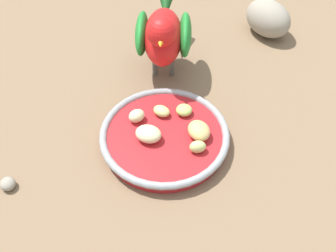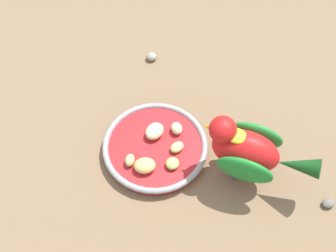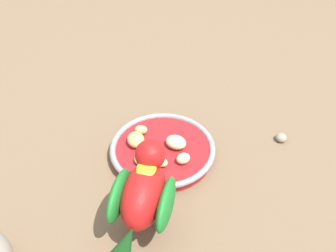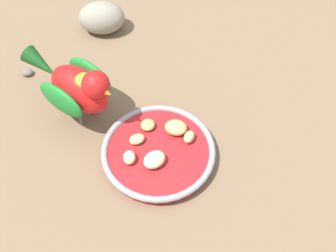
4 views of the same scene
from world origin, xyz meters
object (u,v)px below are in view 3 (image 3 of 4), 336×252
(apple_piece_0, at_px, (136,140))
(apple_piece_1, at_px, (183,158))
(feeding_bowl, at_px, (163,149))
(pebble_1, at_px, (281,138))
(apple_piece_2, at_px, (141,160))
(parrot, at_px, (143,195))
(apple_piece_5, at_px, (176,142))
(apple_piece_4, at_px, (161,161))
(apple_piece_3, at_px, (141,130))

(apple_piece_0, bearing_deg, apple_piece_1, -104.93)
(feeding_bowl, bearing_deg, pebble_1, -67.91)
(feeding_bowl, bearing_deg, apple_piece_2, 148.39)
(parrot, bearing_deg, apple_piece_5, -4.23)
(feeding_bowl, distance_m, pebble_1, 0.24)
(apple_piece_0, bearing_deg, apple_piece_5, -81.38)
(apple_piece_2, bearing_deg, apple_piece_5, -43.86)
(apple_piece_0, bearing_deg, parrot, -159.70)
(feeding_bowl, distance_m, apple_piece_0, 0.06)
(apple_piece_1, distance_m, apple_piece_4, 0.04)
(apple_piece_2, height_order, pebble_1, apple_piece_2)
(feeding_bowl, height_order, pebble_1, feeding_bowl)
(apple_piece_4, distance_m, apple_piece_5, 0.05)
(apple_piece_0, bearing_deg, apple_piece_4, -124.19)
(apple_piece_1, relative_size, parrot, 0.13)
(feeding_bowl, xyz_separation_m, apple_piece_3, (0.03, 0.05, 0.02))
(apple_piece_4, bearing_deg, parrot, -178.67)
(feeding_bowl, relative_size, pebble_1, 8.82)
(apple_piece_0, relative_size, apple_piece_5, 0.99)
(apple_piece_1, relative_size, apple_piece_5, 0.65)
(apple_piece_2, relative_size, apple_piece_4, 0.92)
(apple_piece_3, xyz_separation_m, apple_piece_5, (-0.02, -0.07, 0.00))
(apple_piece_1, height_order, apple_piece_5, apple_piece_5)
(apple_piece_0, distance_m, apple_piece_3, 0.03)
(apple_piece_1, relative_size, apple_piece_3, 1.06)
(apple_piece_4, height_order, parrot, parrot)
(apple_piece_2, xyz_separation_m, parrot, (-0.12, -0.04, 0.06))
(apple_piece_4, bearing_deg, apple_piece_5, -18.31)
(pebble_1, bearing_deg, apple_piece_3, 102.92)
(apple_piece_2, bearing_deg, apple_piece_3, 15.63)
(apple_piece_3, bearing_deg, feeding_bowl, -117.99)
(feeding_bowl, distance_m, apple_piece_4, 0.05)
(feeding_bowl, xyz_separation_m, apple_piece_5, (0.01, -0.02, 0.02))
(feeding_bowl, distance_m, apple_piece_1, 0.06)
(apple_piece_5, bearing_deg, parrot, 175.49)
(feeding_bowl, xyz_separation_m, parrot, (-0.17, -0.01, 0.07))
(parrot, bearing_deg, apple_piece_0, 20.59)
(apple_piece_4, bearing_deg, pebble_1, -57.89)
(apple_piece_3, relative_size, pebble_1, 1.09)
(apple_piece_5, bearing_deg, pebble_1, -67.24)
(feeding_bowl, height_order, apple_piece_1, apple_piece_1)
(apple_piece_2, height_order, apple_piece_5, apple_piece_5)
(apple_piece_1, bearing_deg, apple_piece_0, 75.07)
(feeding_bowl, bearing_deg, apple_piece_0, 95.22)
(apple_piece_4, xyz_separation_m, pebble_1, (0.13, -0.21, -0.02))
(parrot, bearing_deg, feeding_bowl, 3.29)
(apple_piece_2, height_order, apple_piece_3, apple_piece_3)
(apple_piece_5, distance_m, pebble_1, 0.21)
(apple_piece_3, xyz_separation_m, pebble_1, (0.06, -0.27, -0.02))
(feeding_bowl, relative_size, apple_piece_3, 8.12)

